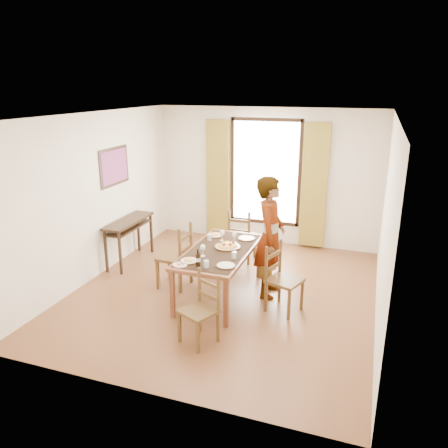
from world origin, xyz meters
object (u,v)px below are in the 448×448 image
(man, at_px, (270,237))
(pasta_platter, at_px, (227,244))
(dining_table, at_px, (220,254))
(console_table, at_px, (129,226))

(man, bearing_deg, pasta_platter, 102.72)
(dining_table, xyz_separation_m, man, (0.69, 0.31, 0.24))
(console_table, relative_size, dining_table, 0.66)
(dining_table, distance_m, pasta_platter, 0.18)
(console_table, height_order, man, man)
(dining_table, relative_size, pasta_platter, 4.52)
(dining_table, bearing_deg, console_table, 159.91)
(console_table, xyz_separation_m, dining_table, (2.00, -0.73, 0.01))
(console_table, distance_m, dining_table, 2.13)
(dining_table, height_order, man, man)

